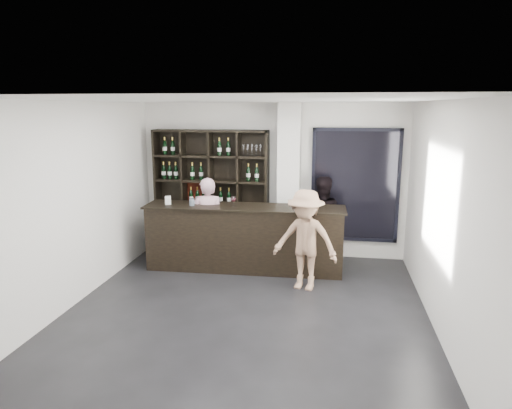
% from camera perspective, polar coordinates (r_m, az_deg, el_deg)
% --- Properties ---
extents(floor, '(5.00, 5.50, 0.01)m').
position_cam_1_polar(floor, '(6.52, -1.37, -13.50)').
color(floor, black).
rests_on(floor, ground).
extents(wine_shelf, '(2.20, 0.35, 2.40)m').
position_cam_1_polar(wine_shelf, '(8.80, -5.59, 1.46)').
color(wine_shelf, black).
rests_on(wine_shelf, floor).
extents(structural_column, '(0.40, 0.40, 2.90)m').
position_cam_1_polar(structural_column, '(8.39, 4.15, 2.70)').
color(structural_column, silver).
rests_on(structural_column, floor).
extents(glass_panel, '(1.60, 0.08, 2.10)m').
position_cam_1_polar(glass_panel, '(8.59, 12.28, 2.34)').
color(glass_panel, black).
rests_on(glass_panel, floor).
extents(tasting_counter, '(3.46, 0.71, 1.14)m').
position_cam_1_polar(tasting_counter, '(7.99, -1.47, -4.20)').
color(tasting_counter, black).
rests_on(tasting_counter, floor).
extents(taster_pink, '(0.63, 0.45, 1.61)m').
position_cam_1_polar(taster_pink, '(8.17, -6.01, -2.21)').
color(taster_pink, '#C89AA9').
rests_on(taster_pink, floor).
extents(taster_black, '(0.94, 0.85, 1.60)m').
position_cam_1_polar(taster_black, '(8.42, 8.10, -1.89)').
color(taster_black, black).
rests_on(taster_black, floor).
extents(customer, '(1.14, 0.82, 1.59)m').
position_cam_1_polar(customer, '(7.13, 6.17, -4.45)').
color(customer, tan).
rests_on(customer, floor).
extents(wine_glass, '(0.10, 0.10, 0.21)m').
position_cam_1_polar(wine_glass, '(7.80, -2.84, 0.46)').
color(wine_glass, white).
rests_on(wine_glass, tasting_counter).
extents(spit_cup, '(0.12, 0.12, 0.12)m').
position_cam_1_polar(spit_cup, '(7.96, -8.02, 0.30)').
color(spit_cup, '#A4B8CC').
rests_on(spit_cup, tasting_counter).
extents(napkin_stack, '(0.12, 0.12, 0.02)m').
position_cam_1_polar(napkin_stack, '(7.86, 5.15, -0.18)').
color(napkin_stack, white).
rests_on(napkin_stack, tasting_counter).
extents(card_stand, '(0.11, 0.08, 0.15)m').
position_cam_1_polar(card_stand, '(8.11, -10.94, 0.52)').
color(card_stand, white).
rests_on(card_stand, tasting_counter).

